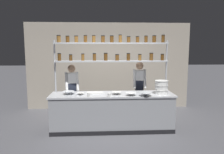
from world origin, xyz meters
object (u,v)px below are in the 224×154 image
(prep_bowl_near_left, at_px, (69,93))
(serving_cup_front, at_px, (89,95))
(spice_shelf_unit, at_px, (112,53))
(container_stack, at_px, (161,87))
(prep_bowl_near_right, at_px, (131,94))
(prep_bowl_far_left, at_px, (80,94))
(chef_left, at_px, (72,90))
(prep_bowl_center_back, at_px, (117,93))
(prep_bowl_center_front, at_px, (146,94))
(chef_center, at_px, (139,87))
(serving_cup_by_board, at_px, (109,95))
(cutting_board, at_px, (95,93))

(prep_bowl_near_left, height_order, serving_cup_front, serving_cup_front)
(spice_shelf_unit, bearing_deg, serving_cup_front, -132.70)
(container_stack, height_order, prep_bowl_near_right, container_stack)
(spice_shelf_unit, bearing_deg, prep_bowl_far_left, -153.34)
(chef_left, xyz_separation_m, prep_bowl_center_back, (1.17, -0.65, 0.04))
(prep_bowl_near_right, bearing_deg, prep_bowl_far_left, 172.79)
(serving_cup_front, bearing_deg, prep_bowl_center_front, -0.12)
(spice_shelf_unit, distance_m, prep_bowl_center_back, 1.05)
(spice_shelf_unit, relative_size, chef_center, 1.76)
(chef_center, xyz_separation_m, serving_cup_by_board, (-0.90, -1.03, 0.01))
(prep_bowl_near_right, height_order, serving_cup_by_board, serving_cup_by_board)
(serving_cup_by_board, bearing_deg, prep_bowl_center_back, 52.26)
(prep_bowl_far_left, height_order, serving_cup_front, serving_cup_front)
(prep_bowl_near_left, distance_m, serving_cup_front, 0.59)
(chef_center, relative_size, container_stack, 4.91)
(prep_bowl_near_left, bearing_deg, cutting_board, 7.62)
(container_stack, bearing_deg, serving_cup_front, -173.56)
(prep_bowl_near_left, xyz_separation_m, serving_cup_front, (0.51, -0.30, 0.01))
(serving_cup_front, bearing_deg, container_stack, 6.44)
(chef_center, relative_size, prep_bowl_near_left, 5.96)
(serving_cup_front, relative_size, serving_cup_by_board, 1.09)
(prep_bowl_near_left, bearing_deg, prep_bowl_far_left, -14.71)
(container_stack, bearing_deg, chef_left, 163.50)
(spice_shelf_unit, xyz_separation_m, prep_bowl_center_back, (0.10, -0.40, -0.96))
(container_stack, relative_size, serving_cup_by_board, 3.93)
(spice_shelf_unit, relative_size, serving_cup_by_board, 34.08)
(cutting_board, bearing_deg, serving_cup_by_board, -50.83)
(prep_bowl_far_left, bearing_deg, serving_cup_by_board, -20.47)
(spice_shelf_unit, bearing_deg, cutting_board, -152.39)
(prep_bowl_near_left, bearing_deg, prep_bowl_center_front, -9.37)
(chef_left, relative_size, container_stack, 4.74)
(chef_center, relative_size, serving_cup_by_board, 19.31)
(serving_cup_by_board, bearing_deg, prep_bowl_center_front, 1.86)
(prep_bowl_near_right, distance_m, prep_bowl_far_left, 1.22)
(prep_bowl_center_back, distance_m, prep_bowl_near_right, 0.36)
(spice_shelf_unit, relative_size, prep_bowl_near_left, 10.53)
(serving_cup_front, bearing_deg, chef_left, 119.53)
(spice_shelf_unit, relative_size, prep_bowl_near_right, 11.54)
(cutting_board, relative_size, prep_bowl_near_right, 1.57)
(chef_center, height_order, serving_cup_by_board, chef_center)
(prep_bowl_near_left, relative_size, prep_bowl_center_front, 0.93)
(cutting_board, relative_size, prep_bowl_center_front, 1.34)
(chef_center, relative_size, prep_bowl_far_left, 8.95)
(chef_center, relative_size, serving_cup_front, 17.78)
(prep_bowl_near_left, xyz_separation_m, prep_bowl_center_back, (1.18, -0.08, -0.01))
(serving_cup_front, height_order, serving_cup_by_board, serving_cup_front)
(container_stack, bearing_deg, prep_bowl_near_right, -170.51)
(chef_center, xyz_separation_m, cutting_board, (-1.24, -0.61, -0.02))
(chef_left, bearing_deg, prep_bowl_near_right, -40.92)
(container_stack, distance_m, prep_bowl_center_front, 0.49)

